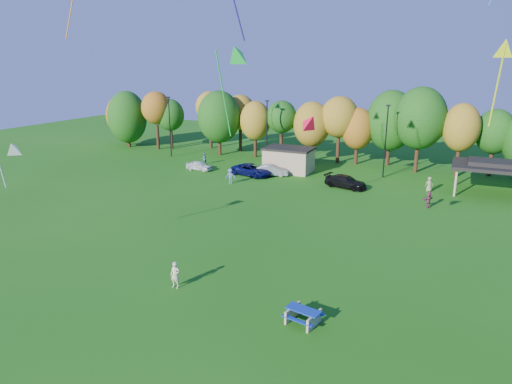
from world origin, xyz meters
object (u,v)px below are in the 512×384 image
at_px(picnic_table, 303,315).
at_px(car_b, 272,170).
at_px(car_c, 252,170).
at_px(car_d, 346,182).
at_px(kite_flyer, 175,275).
at_px(car_a, 199,166).

relative_size(picnic_table, car_b, 0.52).
distance_m(car_c, car_d, 12.42).
bearing_deg(kite_flyer, car_d, 77.14).
distance_m(picnic_table, car_a, 38.78).
height_order(car_a, car_d, car_d).
xyz_separation_m(picnic_table, car_b, (-14.63, 31.04, 0.22)).
distance_m(kite_flyer, car_a, 33.33).
bearing_deg(car_c, kite_flyer, -151.37).
relative_size(kite_flyer, car_c, 0.33).
xyz_separation_m(picnic_table, car_d, (-4.58, 29.14, 0.23)).
bearing_deg(kite_flyer, car_a, 114.06).
height_order(picnic_table, car_d, car_d).
height_order(car_b, car_c, car_c).
distance_m(car_a, car_d, 20.15).
distance_m(car_a, car_c, 7.74).
xyz_separation_m(picnic_table, car_a, (-24.71, 29.89, 0.14)).
bearing_deg(picnic_table, car_c, 131.09).
height_order(kite_flyer, car_c, kite_flyer).
bearing_deg(car_d, picnic_table, -156.97).
height_order(picnic_table, car_b, car_b).
xyz_separation_m(car_a, car_c, (7.74, 0.10, 0.13)).
relative_size(car_c, car_d, 1.09).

